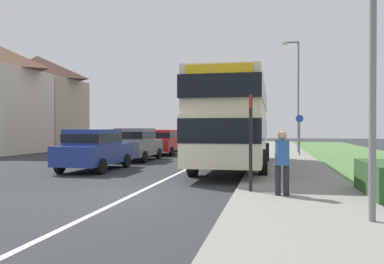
{
  "coord_description": "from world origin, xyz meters",
  "views": [
    {
      "loc": [
        3.55,
        -9.5,
        1.74
      ],
      "look_at": [
        0.79,
        4.07,
        1.6
      ],
      "focal_mm": 37.2,
      "sensor_mm": 36.0,
      "label": 1
    }
  ],
  "objects_px": {
    "parked_car_red": "(162,141)",
    "pedestrian_at_stop": "(282,160)",
    "double_decker_bus": "(235,119)",
    "parked_car_grey": "(136,143)",
    "parked_car_blue": "(94,148)",
    "bus_stop_sign": "(251,136)",
    "cycle_route_sign": "(300,133)",
    "parked_car_silver": "(179,139)",
    "street_lamp_mid": "(297,90)"
  },
  "relations": [
    {
      "from": "double_decker_bus",
      "to": "parked_car_grey",
      "type": "distance_m",
      "value": 6.49
    },
    {
      "from": "parked_car_blue",
      "to": "pedestrian_at_stop",
      "type": "xyz_separation_m",
      "value": [
        7.37,
        -5.38,
        0.05
      ]
    },
    {
      "from": "bus_stop_sign",
      "to": "parked_car_blue",
      "type": "bearing_deg",
      "value": 143.53
    },
    {
      "from": "parked_car_silver",
      "to": "street_lamp_mid",
      "type": "xyz_separation_m",
      "value": [
        8.64,
        -2.71,
        3.4
      ]
    },
    {
      "from": "parked_car_grey",
      "to": "cycle_route_sign",
      "type": "relative_size",
      "value": 1.63
    },
    {
      "from": "parked_car_red",
      "to": "pedestrian_at_stop",
      "type": "distance_m",
      "value": 16.72
    },
    {
      "from": "bus_stop_sign",
      "to": "street_lamp_mid",
      "type": "relative_size",
      "value": 0.35
    },
    {
      "from": "parked_car_silver",
      "to": "bus_stop_sign",
      "type": "xyz_separation_m",
      "value": [
        6.52,
        -19.66,
        0.65
      ]
    },
    {
      "from": "double_decker_bus",
      "to": "bus_stop_sign",
      "type": "relative_size",
      "value": 4.04
    },
    {
      "from": "street_lamp_mid",
      "to": "cycle_route_sign",
      "type": "bearing_deg",
      "value": -89.91
    },
    {
      "from": "parked_car_grey",
      "to": "cycle_route_sign",
      "type": "distance_m",
      "value": 9.68
    },
    {
      "from": "parked_car_red",
      "to": "street_lamp_mid",
      "type": "xyz_separation_m",
      "value": [
        8.57,
        2.38,
        3.4
      ]
    },
    {
      "from": "parked_car_silver",
      "to": "street_lamp_mid",
      "type": "distance_m",
      "value": 9.67
    },
    {
      "from": "parked_car_grey",
      "to": "bus_stop_sign",
      "type": "bearing_deg",
      "value": -56.32
    },
    {
      "from": "parked_car_blue",
      "to": "parked_car_silver",
      "type": "distance_m",
      "value": 14.79
    },
    {
      "from": "pedestrian_at_stop",
      "to": "parked_car_blue",
      "type": "bearing_deg",
      "value": 143.88
    },
    {
      "from": "parked_car_silver",
      "to": "pedestrian_at_stop",
      "type": "xyz_separation_m",
      "value": [
        7.3,
        -20.17,
        0.09
      ]
    },
    {
      "from": "parked_car_grey",
      "to": "parked_car_silver",
      "type": "xyz_separation_m",
      "value": [
        0.03,
        9.84,
        -0.05
      ]
    },
    {
      "from": "double_decker_bus",
      "to": "street_lamp_mid",
      "type": "distance_m",
      "value": 10.97
    },
    {
      "from": "parked_car_red",
      "to": "cycle_route_sign",
      "type": "distance_m",
      "value": 8.6
    },
    {
      "from": "cycle_route_sign",
      "to": "parked_car_grey",
      "type": "bearing_deg",
      "value": -153.68
    },
    {
      "from": "parked_car_red",
      "to": "cycle_route_sign",
      "type": "xyz_separation_m",
      "value": [
        8.57,
        -0.46,
        0.53
      ]
    },
    {
      "from": "parked_car_grey",
      "to": "pedestrian_at_stop",
      "type": "bearing_deg",
      "value": -54.66
    },
    {
      "from": "parked_car_red",
      "to": "parked_car_silver",
      "type": "distance_m",
      "value": 5.09
    },
    {
      "from": "street_lamp_mid",
      "to": "bus_stop_sign",
      "type": "bearing_deg",
      "value": -97.11
    },
    {
      "from": "pedestrian_at_stop",
      "to": "parked_car_grey",
      "type": "bearing_deg",
      "value": 125.34
    },
    {
      "from": "double_decker_bus",
      "to": "cycle_route_sign",
      "type": "bearing_deg",
      "value": 67.18
    },
    {
      "from": "double_decker_bus",
      "to": "parked_car_blue",
      "type": "bearing_deg",
      "value": -162.3
    },
    {
      "from": "double_decker_bus",
      "to": "parked_car_silver",
      "type": "height_order",
      "value": "double_decker_bus"
    },
    {
      "from": "parked_car_grey",
      "to": "cycle_route_sign",
      "type": "height_order",
      "value": "cycle_route_sign"
    },
    {
      "from": "parked_car_blue",
      "to": "bus_stop_sign",
      "type": "relative_size",
      "value": 1.61
    },
    {
      "from": "pedestrian_at_stop",
      "to": "bus_stop_sign",
      "type": "height_order",
      "value": "bus_stop_sign"
    },
    {
      "from": "parked_car_silver",
      "to": "bus_stop_sign",
      "type": "relative_size",
      "value": 1.69
    },
    {
      "from": "parked_car_red",
      "to": "cycle_route_sign",
      "type": "height_order",
      "value": "cycle_route_sign"
    },
    {
      "from": "pedestrian_at_stop",
      "to": "cycle_route_sign",
      "type": "relative_size",
      "value": 0.66
    },
    {
      "from": "double_decker_bus",
      "to": "pedestrian_at_stop",
      "type": "distance_m",
      "value": 7.47
    },
    {
      "from": "parked_car_red",
      "to": "pedestrian_at_stop",
      "type": "bearing_deg",
      "value": -64.39
    },
    {
      "from": "parked_car_blue",
      "to": "parked_car_silver",
      "type": "height_order",
      "value": "parked_car_blue"
    },
    {
      "from": "bus_stop_sign",
      "to": "cycle_route_sign",
      "type": "xyz_separation_m",
      "value": [
        2.12,
        14.11,
        -0.11
      ]
    },
    {
      "from": "pedestrian_at_stop",
      "to": "double_decker_bus",
      "type": "bearing_deg",
      "value": 104.05
    },
    {
      "from": "parked_car_blue",
      "to": "parked_car_red",
      "type": "bearing_deg",
      "value": 89.13
    },
    {
      "from": "parked_car_red",
      "to": "cycle_route_sign",
      "type": "bearing_deg",
      "value": -3.09
    },
    {
      "from": "double_decker_bus",
      "to": "street_lamp_mid",
      "type": "height_order",
      "value": "street_lamp_mid"
    },
    {
      "from": "double_decker_bus",
      "to": "bus_stop_sign",
      "type": "xyz_separation_m",
      "value": [
        1.02,
        -6.66,
        -0.6
      ]
    },
    {
      "from": "pedestrian_at_stop",
      "to": "cycle_route_sign",
      "type": "xyz_separation_m",
      "value": [
        1.34,
        14.62,
        0.45
      ]
    },
    {
      "from": "double_decker_bus",
      "to": "street_lamp_mid",
      "type": "bearing_deg",
      "value": 73.08
    },
    {
      "from": "parked_car_grey",
      "to": "parked_car_red",
      "type": "bearing_deg",
      "value": 88.82
    },
    {
      "from": "parked_car_silver",
      "to": "bus_stop_sign",
      "type": "bearing_deg",
      "value": -71.65
    },
    {
      "from": "bus_stop_sign",
      "to": "double_decker_bus",
      "type": "bearing_deg",
      "value": 98.69
    },
    {
      "from": "pedestrian_at_stop",
      "to": "street_lamp_mid",
      "type": "distance_m",
      "value": 17.82
    }
  ]
}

